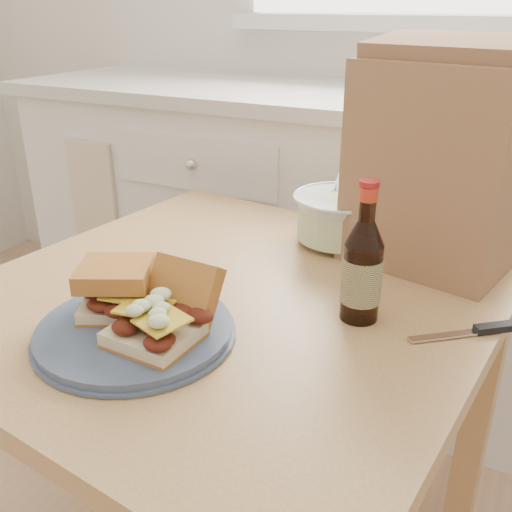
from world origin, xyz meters
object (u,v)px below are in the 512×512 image
at_px(dining_table, 228,343).
at_px(beer_bottle, 362,269).
at_px(paper_bag, 435,168).
at_px(coleslaw_bowl, 341,220).
at_px(plate, 135,331).

distance_m(dining_table, beer_bottle, 0.30).
bearing_deg(paper_bag, coleslaw_bowl, -173.73).
distance_m(coleslaw_bowl, paper_bag, 0.23).
xyz_separation_m(beer_bottle, paper_bag, (0.04, 0.26, 0.10)).
bearing_deg(coleslaw_bowl, beer_bottle, -64.57).
relative_size(plate, coleslaw_bowl, 1.47).
height_order(dining_table, paper_bag, paper_bag).
distance_m(plate, coleslaw_bowl, 0.52).
relative_size(plate, beer_bottle, 1.29).
xyz_separation_m(dining_table, plate, (-0.05, -0.19, 0.11)).
bearing_deg(paper_bag, plate, -112.71).
height_order(dining_table, beer_bottle, beer_bottle).
bearing_deg(plate, paper_bag, 55.33).
bearing_deg(paper_bag, beer_bottle, -87.67).
bearing_deg(beer_bottle, plate, -130.24).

